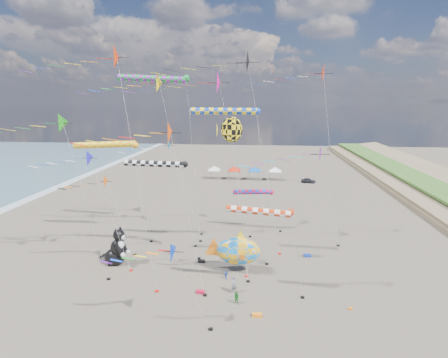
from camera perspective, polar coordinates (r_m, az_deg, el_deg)
ground at (r=31.29m, az=-5.53°, el=-24.72°), size 260.00×260.00×0.00m
delta_kite_0 at (r=32.72m, az=-12.15°, el=6.92°), size 12.80×2.23×17.31m
delta_kite_1 at (r=41.79m, az=3.95°, el=18.33°), size 14.50×2.94×24.85m
delta_kite_2 at (r=34.32m, az=-18.67°, el=18.02°), size 11.62×2.35×24.05m
delta_kite_3 at (r=44.79m, az=-19.25°, el=-1.05°), size 8.65×1.74×10.18m
delta_kite_4 at (r=29.28m, az=-8.74°, el=-11.66°), size 8.21×1.85×8.24m
delta_kite_5 at (r=39.00m, az=-25.96°, el=7.80°), size 11.99×2.09×17.94m
delta_kite_6 at (r=47.37m, az=-1.30°, el=15.30°), size 16.81×3.27×23.04m
delta_kite_7 at (r=40.51m, az=-21.82°, el=2.54°), size 10.54×1.98×13.84m
delta_kite_8 at (r=30.82m, az=14.38°, el=3.21°), size 9.67×1.78×15.41m
delta_kite_9 at (r=45.02m, az=-12.32°, el=14.76°), size 14.67×2.54×22.43m
delta_kite_10 at (r=49.64m, az=-10.80°, el=4.95°), size 11.66×1.69×13.82m
delta_kite_11 at (r=45.51m, az=14.57°, el=16.03°), size 11.57×2.41×23.47m
windsock_0 at (r=48.38m, az=-18.41°, el=5.29°), size 9.97×0.87×13.82m
windsock_1 at (r=51.17m, az=5.03°, el=-2.16°), size 7.25×0.74×6.37m
windsock_2 at (r=33.18m, az=6.21°, el=-5.35°), size 7.76×0.70×9.17m
windsock_3 at (r=38.71m, az=0.50°, el=10.89°), size 9.04×0.77×18.27m
windsock_4 at (r=46.62m, az=-11.18°, el=15.69°), size 10.62×0.90×22.17m
windsock_5 at (r=41.57m, az=-10.80°, el=2.38°), size 8.96×0.75×12.17m
angelfish_kite at (r=36.40m, az=0.95°, el=7.85°), size 3.74×3.02×17.39m
cat_inflatable at (r=43.59m, az=-17.26°, el=-10.32°), size 3.92×2.76×4.79m
fish_inflatable at (r=39.89m, az=2.25°, el=-11.66°), size 6.50×2.27×5.05m
person_adult at (r=36.63m, az=1.67°, el=-16.86°), size 0.81×0.77×1.87m
child_green at (r=35.10m, az=2.05°, el=-18.86°), size 0.75×0.69×1.25m
child_blue at (r=39.28m, az=0.33°, el=-15.41°), size 0.55×0.62×1.00m
kite_bag_0 at (r=37.04m, az=-3.85°, el=-17.92°), size 0.90×0.44×0.30m
kite_bag_1 at (r=45.75m, az=13.46°, el=-12.03°), size 0.90×0.44×0.30m
kite_bag_2 at (r=43.16m, az=-3.77°, el=-13.25°), size 0.90×0.44×0.30m
kite_bag_3 at (r=33.80m, az=5.45°, el=-21.24°), size 0.90×0.44×0.30m
tent_row at (r=85.89m, az=3.36°, el=1.96°), size 19.20×4.20×3.80m
parked_car at (r=85.14m, az=13.61°, el=-0.24°), size 3.55×1.79×1.16m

